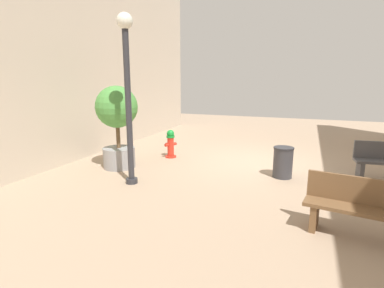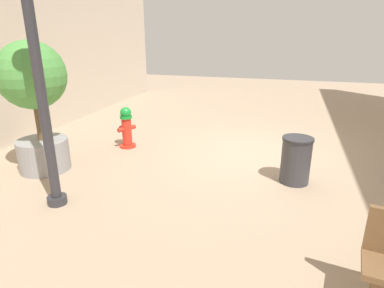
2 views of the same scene
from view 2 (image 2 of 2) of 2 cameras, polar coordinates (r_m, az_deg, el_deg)
ground_plane at (r=6.93m, az=10.77°, el=-1.74°), size 23.40×23.40×0.00m
fire_hydrant at (r=7.25m, az=-11.38°, el=2.89°), size 0.41×0.42×0.90m
planter_tree at (r=6.29m, az=-25.80°, el=7.78°), size 1.15×1.15×2.30m
street_lamp at (r=4.74m, az=-26.17°, el=17.07°), size 0.36×0.36×3.88m
trash_bin at (r=5.70m, az=17.68°, el=-2.70°), size 0.51×0.51×0.79m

